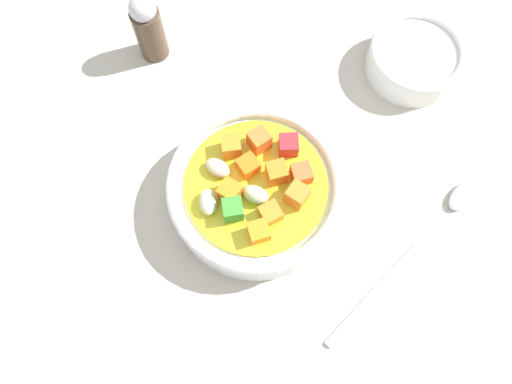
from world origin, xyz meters
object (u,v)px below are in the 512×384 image
at_px(spoon, 418,245).
at_px(pepper_shaker, 148,27).
at_px(side_bowl_small, 415,59).
at_px(soup_bowl_main, 256,190).

bearing_deg(spoon, pepper_shaker, 94.94).
distance_m(spoon, side_bowl_small, 0.20).
distance_m(side_bowl_small, pepper_shaker, 0.28).
distance_m(soup_bowl_main, pepper_shaker, 0.21).
bearing_deg(soup_bowl_main, pepper_shaker, 8.95).
height_order(spoon, pepper_shaker, pepper_shaker).
xyz_separation_m(soup_bowl_main, pepper_shaker, (0.21, 0.03, 0.02)).
height_order(soup_bowl_main, spoon, soup_bowl_main).
distance_m(soup_bowl_main, spoon, 0.16).
bearing_deg(spoon, soup_bowl_main, 117.58).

